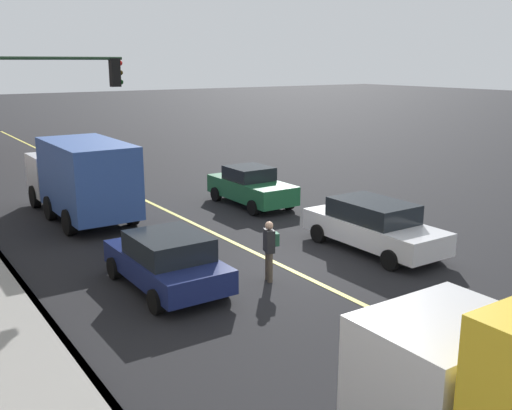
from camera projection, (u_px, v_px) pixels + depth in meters
The scene contains 9 objects.
ground at pixel (284, 267), 16.72m from camera, with size 200.00×200.00×0.00m, color black.
curb_edge at pixel (48, 320), 13.12m from camera, with size 80.00×0.16×0.15m, color slate.
lane_stripe_center at pixel (284, 267), 16.72m from camera, with size 80.00×0.16×0.01m, color #D8CC4C.
car_white at pixel (373, 225), 18.06m from camera, with size 4.77×2.00×1.56m.
car_navy at pixel (167, 260), 15.01m from camera, with size 4.12×2.04×1.48m.
car_green at pixel (251, 186), 23.75m from camera, with size 4.28×1.91×1.58m.
truck_blue at pixel (82, 177), 21.58m from camera, with size 6.76×2.51×2.97m.
pedestrian_with_backpack at pixel (270, 246), 15.47m from camera, with size 0.44×0.44×1.65m.
traffic_light_mast at pixel (33, 112), 17.73m from camera, with size 0.28×4.81×6.13m.
Camera 1 is at (-12.67, 9.48, 5.74)m, focal length 40.92 mm.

